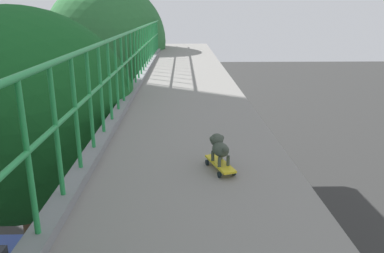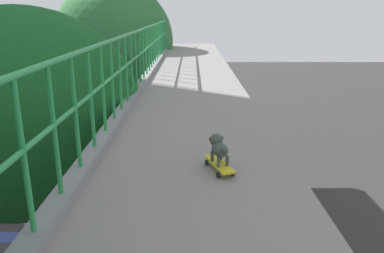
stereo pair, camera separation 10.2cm
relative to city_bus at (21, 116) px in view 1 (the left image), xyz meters
The scene contains 5 objects.
city_bus is the anchor object (origin of this frame).
roadside_tree_mid 15.89m from the city_bus, 66.05° to the right, with size 4.83×4.83×8.13m.
roadside_tree_far 8.55m from the city_bus, 31.78° to the right, with size 5.46×5.46×9.34m.
toy_skateboard 21.01m from the city_bus, 60.71° to the right, with size 0.31×0.56×0.09m.
small_dog 21.03m from the city_bus, 60.71° to the right, with size 0.24×0.37×0.31m.
Camera 1 is at (0.84, -1.55, 8.00)m, focal length 35.11 mm.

